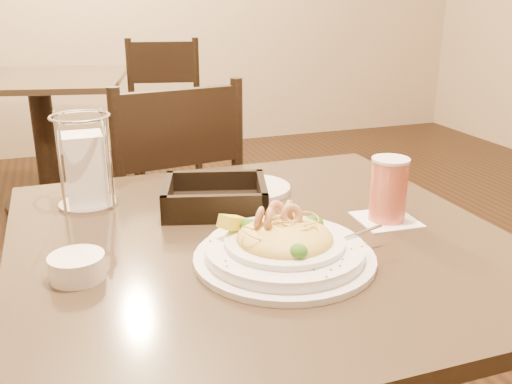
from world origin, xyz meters
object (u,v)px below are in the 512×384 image
object	(u,v)px
drink_glass	(388,190)
butter_ramekin	(77,267)
napkin_caddy	(85,167)
dining_chair_far	(166,112)
background_table	(42,119)
pasta_bowl	(284,246)
side_plate	(250,188)
dining_chair_near	(170,212)
main_table	(259,341)
bread_basket	(215,199)

from	to	relation	value
drink_glass	butter_ramekin	distance (m)	0.60
drink_glass	napkin_caddy	bearing A→B (deg)	152.52
dining_chair_far	napkin_caddy	size ratio (longest dim) A/B	4.71
drink_glass	background_table	bearing A→B (deg)	105.76
pasta_bowl	napkin_caddy	distance (m)	0.49
pasta_bowl	side_plate	size ratio (longest dim) A/B	1.87
side_plate	dining_chair_far	bearing A→B (deg)	84.54
butter_ramekin	napkin_caddy	bearing A→B (deg)	83.34
pasta_bowl	drink_glass	world-z (taller)	drink_glass
dining_chair_near	side_plate	size ratio (longest dim) A/B	5.10
main_table	dining_chair_far	size ratio (longest dim) A/B	0.97
drink_glass	butter_ramekin	size ratio (longest dim) A/B	1.45
pasta_bowl	butter_ramekin	size ratio (longest dim) A/B	3.85
main_table	bread_basket	xyz separation A→B (m)	(-0.04, 0.16, 0.25)
side_plate	bread_basket	bearing A→B (deg)	-141.58
dining_chair_near	napkin_caddy	xyz separation A→B (m)	(-0.26, -0.50, 0.32)
background_table	dining_chair_far	size ratio (longest dim) A/B	1.15
bread_basket	dining_chair_near	bearing A→B (deg)	88.72
drink_glass	side_plate	distance (m)	0.33
main_table	butter_ramekin	distance (m)	0.42
background_table	drink_glass	xyz separation A→B (m)	(0.68, -2.41, 0.30)
pasta_bowl	drink_glass	bearing A→B (deg)	21.10
dining_chair_near	background_table	bearing A→B (deg)	-84.25
dining_chair_far	napkin_caddy	distance (m)	2.19
main_table	dining_chair_near	size ratio (longest dim) A/B	0.97
background_table	butter_ramekin	xyz separation A→B (m)	(0.09, -2.45, 0.25)
background_table	side_plate	xyz separation A→B (m)	(0.48, -2.15, 0.24)
background_table	dining_chair_near	bearing A→B (deg)	-76.50
drink_glass	napkin_caddy	distance (m)	0.63
background_table	drink_glass	distance (m)	2.52
dining_chair_near	butter_ramekin	world-z (taller)	dining_chair_near
main_table	bread_basket	size ratio (longest dim) A/B	3.59
background_table	bread_basket	xyz separation A→B (m)	(0.37, -2.23, 0.25)
side_plate	butter_ramekin	world-z (taller)	butter_ramekin
napkin_caddy	butter_ramekin	world-z (taller)	napkin_caddy
drink_glass	bread_basket	distance (m)	0.35
dining_chair_far	background_table	bearing A→B (deg)	10.32
dining_chair_near	drink_glass	world-z (taller)	dining_chair_near
main_table	butter_ramekin	xyz separation A→B (m)	(-0.33, -0.06, 0.25)
dining_chair_far	pasta_bowl	size ratio (longest dim) A/B	2.72
side_plate	dining_chair_near	bearing A→B (deg)	100.01
dining_chair_near	pasta_bowl	bearing A→B (deg)	84.19
bread_basket	napkin_caddy	bearing A→B (deg)	155.57
napkin_caddy	butter_ramekin	bearing A→B (deg)	-96.66
pasta_bowl	drink_glass	xyz separation A→B (m)	(0.26, 0.10, 0.04)
pasta_bowl	dining_chair_far	bearing A→B (deg)	83.88
main_table	pasta_bowl	distance (m)	0.28
napkin_caddy	bread_basket	bearing A→B (deg)	-24.43
drink_glass	pasta_bowl	bearing A→B (deg)	-158.90
napkin_caddy	side_plate	size ratio (longest dim) A/B	1.08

